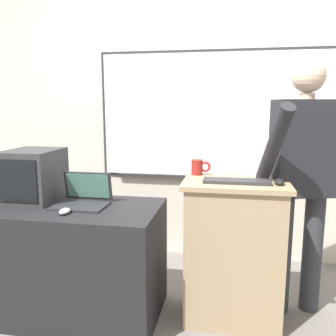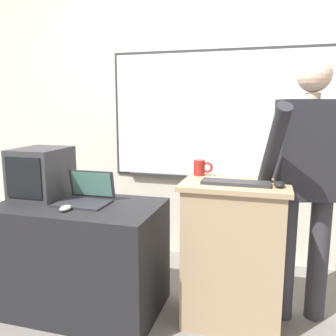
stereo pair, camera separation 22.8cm
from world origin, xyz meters
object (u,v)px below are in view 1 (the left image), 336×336
wireless_keyboard (237,181)px  lectern_podium (233,250)px  person_presenter (302,173)px  coffee_mug (198,167)px  laptop (84,197)px  computer_mouse_by_laptop (65,211)px  computer_mouse_by_keyboard (279,182)px  side_desk (79,260)px  crt_monitor (34,175)px

wireless_keyboard → lectern_podium: bearing=95.0°
person_presenter → coffee_mug: person_presenter is taller
laptop → computer_mouse_by_laptop: bearing=-97.8°
laptop → coffee_mug: size_ratio=2.59×
person_presenter → computer_mouse_by_laptop: 1.53m
computer_mouse_by_keyboard → coffee_mug: bearing=156.6°
side_desk → computer_mouse_by_keyboard: computer_mouse_by_keyboard is taller
computer_mouse_by_keyboard → wireless_keyboard: bearing=178.6°
computer_mouse_by_keyboard → coffee_mug: 0.56m
computer_mouse_by_keyboard → side_desk: bearing=-177.1°
side_desk → person_presenter: (1.45, 0.29, 0.59)m
laptop → coffee_mug: coffee_mug is taller
lectern_podium → person_presenter: size_ratio=0.55×
wireless_keyboard → crt_monitor: crt_monitor is taller
computer_mouse_by_keyboard → coffee_mug: coffee_mug is taller
person_presenter → computer_mouse_by_laptop: person_presenter is taller
wireless_keyboard → computer_mouse_by_keyboard: computer_mouse_by_keyboard is taller
computer_mouse_by_keyboard → crt_monitor: bearing=178.7°
person_presenter → crt_monitor: person_presenter is taller
person_presenter → wireless_keyboard: bearing=-166.7°
crt_monitor → coffee_mug: (1.12, 0.18, 0.06)m
lectern_podium → computer_mouse_by_keyboard: bearing=-13.8°
side_desk → crt_monitor: size_ratio=2.74×
crt_monitor → coffee_mug: 1.14m
lectern_podium → computer_mouse_by_keyboard: 0.55m
coffee_mug → lectern_podium: bearing=-31.8°
person_presenter → computer_mouse_by_keyboard: size_ratio=16.87×
person_presenter → crt_monitor: 1.81m
person_presenter → side_desk: bearing=177.1°
computer_mouse_by_laptop → crt_monitor: (-0.35, 0.27, 0.16)m
person_presenter → crt_monitor: bearing=171.7°
lectern_podium → computer_mouse_by_keyboard: (0.25, -0.06, 0.48)m
side_desk → laptop: size_ratio=3.21×
laptop → computer_mouse_by_laptop: (-0.03, -0.22, -0.04)m
lectern_podium → wireless_keyboard: 0.48m
laptop → crt_monitor: crt_monitor is taller
computer_mouse_by_laptop → computer_mouse_by_keyboard: bearing=10.1°
coffee_mug → laptop: bearing=-162.9°
lectern_podium → wireless_keyboard: (0.00, -0.06, 0.47)m
computer_mouse_by_laptop → side_desk: bearing=90.4°
wireless_keyboard → coffee_mug: bearing=140.4°
side_desk → laptop: bearing=61.7°
coffee_mug → side_desk: bearing=-159.6°
crt_monitor → coffee_mug: size_ratio=3.04×
person_presenter → computer_mouse_by_keyboard: (-0.17, -0.23, -0.02)m
laptop → computer_mouse_by_laptop: laptop is taller
lectern_podium → crt_monitor: size_ratio=2.35×
person_presenter → computer_mouse_by_laptop: (-1.45, -0.45, -0.20)m
side_desk → computer_mouse_by_keyboard: bearing=2.9°
lectern_podium → computer_mouse_by_laptop: size_ratio=9.34×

